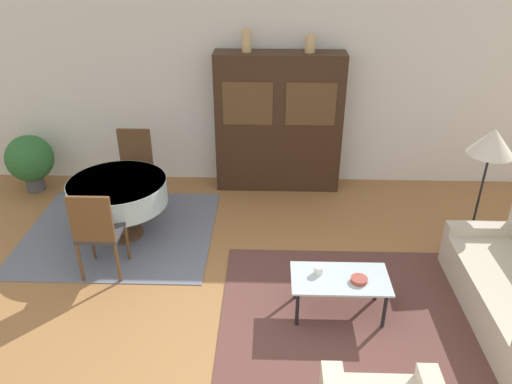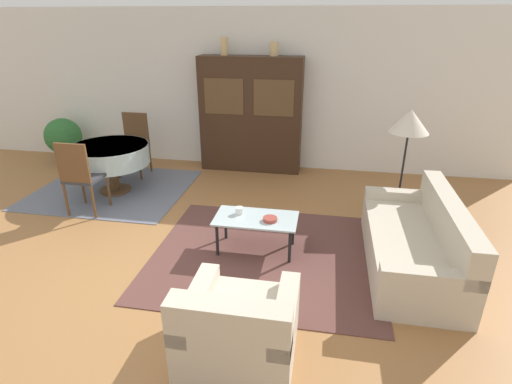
% 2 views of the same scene
% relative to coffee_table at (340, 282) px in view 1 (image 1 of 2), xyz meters
% --- Properties ---
extents(ground_plane, '(14.00, 14.00, 0.00)m').
position_rel_coffee_table_xyz_m(ground_plane, '(-1.03, -0.65, -0.38)').
color(ground_plane, '#9E6B3D').
extents(wall_back, '(10.00, 0.06, 2.70)m').
position_rel_coffee_table_xyz_m(wall_back, '(-1.03, 2.98, 0.97)').
color(wall_back, white).
rests_on(wall_back, ground_plane).
extents(area_rug, '(2.58, 2.27, 0.01)m').
position_rel_coffee_table_xyz_m(area_rug, '(0.13, -0.09, -0.38)').
color(area_rug, brown).
rests_on(area_rug, ground_plane).
extents(dining_rug, '(2.33, 2.04, 0.01)m').
position_rel_coffee_table_xyz_m(dining_rug, '(-2.57, 1.39, -0.38)').
color(dining_rug, slate).
rests_on(dining_rug, ground_plane).
extents(coffee_table, '(0.95, 0.51, 0.42)m').
position_rel_coffee_table_xyz_m(coffee_table, '(0.00, 0.00, 0.00)').
color(coffee_table, black).
rests_on(coffee_table, area_rug).
extents(display_cabinet, '(1.75, 0.40, 1.95)m').
position_rel_coffee_table_xyz_m(display_cabinet, '(-0.58, 2.74, 0.60)').
color(display_cabinet, '#382316').
rests_on(display_cabinet, ground_plane).
extents(dining_table, '(1.17, 1.17, 0.74)m').
position_rel_coffee_table_xyz_m(dining_table, '(-2.50, 1.33, 0.22)').
color(dining_table, brown).
rests_on(dining_table, dining_rug).
extents(dining_chair_near, '(0.44, 0.44, 1.04)m').
position_rel_coffee_table_xyz_m(dining_chair_near, '(-2.50, 0.53, 0.22)').
color(dining_chair_near, brown).
rests_on(dining_chair_near, dining_rug).
extents(dining_chair_far, '(0.44, 0.44, 1.04)m').
position_rel_coffee_table_xyz_m(dining_chair_far, '(-2.50, 2.14, 0.22)').
color(dining_chair_far, brown).
rests_on(dining_chair_far, dining_rug).
extents(floor_lamp, '(0.51, 0.51, 1.45)m').
position_rel_coffee_table_xyz_m(floor_lamp, '(1.78, 1.36, 0.88)').
color(floor_lamp, black).
rests_on(floor_lamp, ground_plane).
extents(cup, '(0.09, 0.09, 0.08)m').
position_rel_coffee_table_xyz_m(cup, '(-0.21, 0.06, 0.09)').
color(cup, white).
rests_on(cup, coffee_table).
extents(bowl, '(0.16, 0.16, 0.04)m').
position_rel_coffee_table_xyz_m(bowl, '(0.17, -0.05, 0.07)').
color(bowl, '#9E4238').
rests_on(bowl, coffee_table).
extents(vase_tall, '(0.12, 0.12, 0.28)m').
position_rel_coffee_table_xyz_m(vase_tall, '(-1.02, 2.74, 1.71)').
color(vase_tall, tan).
rests_on(vase_tall, display_cabinet).
extents(vase_short, '(0.14, 0.14, 0.22)m').
position_rel_coffee_table_xyz_m(vase_short, '(-0.19, 2.74, 1.68)').
color(vase_short, tan).
rests_on(vase_short, display_cabinet).
extents(potted_plant, '(0.66, 0.66, 0.83)m').
position_rel_coffee_table_xyz_m(potted_plant, '(-4.09, 2.49, 0.10)').
color(potted_plant, '#4C4C51').
rests_on(potted_plant, ground_plane).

